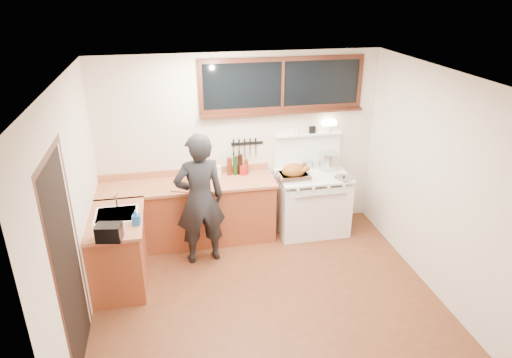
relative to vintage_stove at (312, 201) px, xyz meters
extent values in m
cube|color=#532915|center=(-1.00, -1.41, -0.48)|extent=(4.00, 3.50, 0.02)
cube|color=beige|center=(-1.00, 0.36, 0.83)|extent=(4.00, 0.05, 2.60)
cube|color=beige|center=(-1.00, -3.19, 0.83)|extent=(4.00, 0.05, 2.60)
cube|color=beige|center=(-3.03, -1.41, 0.83)|extent=(0.05, 3.50, 2.60)
cube|color=beige|center=(1.02, -1.41, 0.83)|extent=(0.05, 3.50, 2.60)
cube|color=white|center=(-1.00, -1.41, 2.16)|extent=(4.00, 3.50, 0.05)
cube|color=brown|center=(-1.80, 0.04, -0.04)|extent=(2.40, 0.60, 0.86)
cube|color=#AC6644|center=(-1.80, 0.03, 0.41)|extent=(2.44, 0.64, 0.04)
cube|color=#AC6644|center=(-1.80, 0.32, 0.48)|extent=(2.40, 0.03, 0.10)
sphere|color=#B78C38|center=(-2.80, -0.24, 0.23)|extent=(0.03, 0.03, 0.03)
sphere|color=#B78C38|center=(-2.30, -0.24, 0.23)|extent=(0.03, 0.03, 0.03)
sphere|color=#B78C38|center=(-1.80, -0.24, 0.23)|extent=(0.03, 0.03, 0.03)
sphere|color=#B78C38|center=(-1.30, -0.24, 0.23)|extent=(0.03, 0.03, 0.03)
sphere|color=#B78C38|center=(-0.85, -0.24, 0.23)|extent=(0.03, 0.03, 0.03)
cube|color=brown|center=(-2.70, -0.79, -0.04)|extent=(0.60, 1.05, 0.86)
cube|color=#AC6644|center=(-2.69, -0.79, 0.41)|extent=(0.64, 1.09, 0.04)
cube|color=white|center=(-2.68, -0.71, 0.37)|extent=(0.45, 0.40, 0.14)
cube|color=white|center=(-2.68, -0.71, 0.44)|extent=(0.50, 0.45, 0.01)
cylinder|color=silver|center=(-2.68, -0.53, 0.55)|extent=(0.02, 0.02, 0.24)
cylinder|color=silver|center=(-2.68, -0.61, 0.66)|extent=(0.02, 0.18, 0.02)
cube|color=white|center=(0.00, -0.01, -0.06)|extent=(1.00, 0.70, 0.82)
cube|color=white|center=(0.00, -0.01, 0.42)|extent=(1.02, 0.72, 0.03)
cube|color=white|center=(0.00, -0.35, 0.05)|extent=(0.88, 0.02, 0.46)
cylinder|color=silver|center=(0.00, -0.38, 0.27)|extent=(0.75, 0.02, 0.02)
cylinder|color=white|center=(-0.33, -0.37, 0.38)|extent=(0.04, 0.03, 0.04)
cylinder|color=white|center=(-0.11, -0.37, 0.38)|extent=(0.04, 0.03, 0.04)
cylinder|color=white|center=(0.11, -0.37, 0.38)|extent=(0.04, 0.03, 0.04)
cylinder|color=white|center=(0.33, -0.37, 0.38)|extent=(0.04, 0.03, 0.04)
cube|color=white|center=(0.00, 0.31, 0.68)|extent=(1.00, 0.05, 0.50)
cube|color=white|center=(0.00, 0.28, 0.95)|extent=(1.00, 0.12, 0.03)
cylinder|color=white|center=(0.30, 0.28, 1.01)|extent=(0.11, 0.11, 0.11)
cube|color=#FFE5B2|center=(0.30, 0.28, 1.10)|extent=(0.19, 0.10, 0.06)
cube|color=black|center=(0.05, 0.28, 1.01)|extent=(0.09, 0.05, 0.10)
cylinder|color=white|center=(-0.18, 0.28, 1.01)|extent=(0.04, 0.04, 0.09)
cylinder|color=white|center=(-0.24, 0.28, 1.01)|extent=(0.04, 0.04, 0.09)
cube|color=black|center=(-0.40, 0.32, 1.68)|extent=(2.20, 0.01, 0.62)
cube|color=black|center=(-0.40, 0.32, 2.02)|extent=(2.32, 0.04, 0.06)
cube|color=black|center=(-0.40, 0.32, 1.34)|extent=(2.32, 0.04, 0.06)
cube|color=black|center=(-1.53, 0.32, 1.68)|extent=(0.06, 0.04, 0.62)
cube|color=black|center=(0.73, 0.32, 1.68)|extent=(0.06, 0.04, 0.62)
cube|color=black|center=(-0.40, 0.32, 1.68)|extent=(0.04, 0.04, 0.62)
cube|color=black|center=(-0.40, 0.27, 1.30)|extent=(2.32, 0.13, 0.03)
cube|color=black|center=(-2.99, -1.96, 0.58)|extent=(0.01, 0.86, 2.10)
cube|color=black|center=(-2.99, -2.45, 0.58)|extent=(0.01, 0.07, 2.10)
cube|color=black|center=(-2.99, -1.48, 0.58)|extent=(0.01, 0.07, 2.10)
cube|color=black|center=(-2.99, -1.96, 1.67)|extent=(0.01, 1.04, 0.07)
cube|color=black|center=(-0.90, 0.33, 0.85)|extent=(0.46, 0.02, 0.04)
cube|color=silver|center=(-1.10, 0.31, 0.74)|extent=(0.02, 0.00, 0.18)
cube|color=black|center=(-1.10, 0.31, 0.88)|extent=(0.02, 0.02, 0.10)
cube|color=silver|center=(-1.02, 0.31, 0.74)|extent=(0.02, 0.00, 0.18)
cube|color=black|center=(-1.02, 0.31, 0.88)|extent=(0.02, 0.02, 0.10)
cube|color=silver|center=(-0.94, 0.31, 0.74)|extent=(0.02, 0.00, 0.18)
cube|color=black|center=(-0.94, 0.31, 0.88)|extent=(0.02, 0.02, 0.10)
cube|color=silver|center=(-0.86, 0.31, 0.74)|extent=(0.03, 0.00, 0.18)
cube|color=black|center=(-0.86, 0.31, 0.88)|extent=(0.02, 0.02, 0.10)
cube|color=silver|center=(-0.78, 0.31, 0.74)|extent=(0.03, 0.00, 0.18)
cube|color=black|center=(-0.78, 0.31, 0.88)|extent=(0.02, 0.02, 0.10)
imported|color=black|center=(-1.67, -0.48, 0.42)|extent=(0.70, 0.51, 1.78)
imported|color=#225DAD|center=(-2.43, -1.01, 0.52)|extent=(0.10, 0.10, 0.18)
cube|color=black|center=(-2.70, -1.29, 0.52)|extent=(0.29, 0.22, 0.18)
cube|color=#AC6644|center=(-1.81, -0.13, 0.44)|extent=(0.44, 0.39, 0.02)
ellipsoid|color=brown|center=(-1.81, -0.13, 0.51)|extent=(0.24, 0.20, 0.12)
sphere|color=brown|center=(-1.72, -0.09, 0.53)|extent=(0.05, 0.05, 0.05)
sphere|color=brown|center=(-1.72, -0.18, 0.53)|extent=(0.05, 0.05, 0.05)
cube|color=silver|center=(-0.33, -0.14, 0.48)|extent=(0.43, 0.33, 0.10)
cube|color=#3F3F42|center=(-0.33, -0.14, 0.52)|extent=(0.38, 0.28, 0.03)
torus|color=silver|center=(-0.55, -0.14, 0.53)|extent=(0.02, 0.10, 0.10)
torus|color=silver|center=(-0.11, -0.14, 0.53)|extent=(0.02, 0.10, 0.10)
ellipsoid|color=brown|center=(-0.33, -0.14, 0.57)|extent=(0.33, 0.26, 0.21)
cylinder|color=brown|center=(-0.22, -0.22, 0.59)|extent=(0.12, 0.06, 0.09)
sphere|color=brown|center=(-0.16, -0.22, 0.63)|extent=(0.06, 0.06, 0.06)
cylinder|color=brown|center=(-0.22, -0.06, 0.59)|extent=(0.12, 0.06, 0.09)
sphere|color=brown|center=(-0.16, -0.06, 0.63)|extent=(0.06, 0.06, 0.06)
cylinder|color=silver|center=(0.28, 0.15, 0.56)|extent=(0.28, 0.28, 0.25)
cylinder|color=silver|center=(-0.01, 0.25, 0.49)|extent=(0.21, 0.21, 0.12)
cylinder|color=black|center=(-0.05, 0.36, 0.55)|extent=(0.07, 0.16, 0.02)
cylinder|color=silver|center=(0.38, -0.24, 0.44)|extent=(0.31, 0.31, 0.02)
sphere|color=black|center=(0.38, -0.24, 0.46)|extent=(0.03, 0.03, 0.03)
cube|color=#A01511|center=(-0.98, 0.19, 0.50)|extent=(0.11, 0.09, 0.14)
cylinder|color=white|center=(-1.34, 0.19, 0.51)|extent=(0.10, 0.10, 0.16)
cylinder|color=black|center=(-1.18, 0.22, 0.56)|extent=(0.07, 0.07, 0.26)
cylinder|color=black|center=(-1.10, 0.22, 0.57)|extent=(0.06, 0.06, 0.28)
cylinder|color=black|center=(-1.02, 0.22, 0.58)|extent=(0.07, 0.07, 0.30)
cylinder|color=black|center=(-0.94, 0.22, 0.54)|extent=(0.06, 0.06, 0.22)
camera|label=1|loc=(-2.00, -5.75, 3.00)|focal=32.00mm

